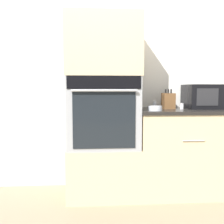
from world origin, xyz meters
TOP-DOWN VIEW (x-y plane):
  - ground_plane at (0.00, 0.00)m, footprint 12.00×12.00m
  - wall_back at (0.00, 0.63)m, footprint 8.00×0.05m
  - oven_cabinet_base at (-0.38, 0.30)m, footprint 0.76×0.60m
  - wall_oven at (-0.38, 0.30)m, footprint 0.74×0.64m
  - oven_cabinet_upper at (-0.38, 0.30)m, footprint 0.76×0.60m
  - counter_unit at (0.50, 0.30)m, footprint 1.02×0.63m
  - microwave at (0.75, 0.40)m, footprint 0.38×0.38m
  - knife_block at (0.35, 0.38)m, footprint 0.12×0.15m
  - bowl at (0.15, 0.16)m, footprint 0.15×0.15m
  - condiment_jar_near at (0.48, 0.29)m, footprint 0.04×0.04m
  - condiment_jar_mid at (0.18, 0.32)m, footprint 0.04×0.04m

SIDE VIEW (x-z plane):
  - ground_plane at x=0.00m, z-range 0.00..0.00m
  - oven_cabinet_base at x=-0.38m, z-range 0.00..0.54m
  - counter_unit at x=0.50m, z-range 0.00..0.94m
  - wall_oven at x=-0.38m, z-range 0.54..1.29m
  - bowl at x=0.15m, z-range 0.94..0.98m
  - condiment_jar_near at x=0.48m, z-range 0.93..1.00m
  - condiment_jar_mid at x=0.18m, z-range 0.93..1.03m
  - knife_block at x=0.35m, z-range 0.91..1.13m
  - microwave at x=0.75m, z-range 0.94..1.21m
  - wall_back at x=0.00m, z-range 0.00..2.50m
  - oven_cabinet_upper at x=-0.38m, z-range 1.28..1.91m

